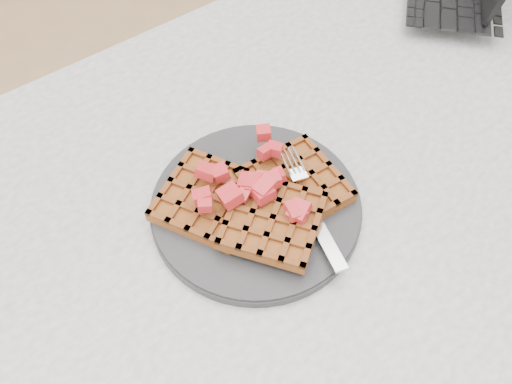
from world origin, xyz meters
The scene contains 6 objects.
ground centered at (0.00, 0.00, 0.00)m, with size 4.00×4.00×0.00m, color tan.
table centered at (0.00, 0.00, 0.64)m, with size 1.20×0.80×0.75m.
plate centered at (-0.12, 0.03, 0.76)m, with size 0.26×0.26×0.02m, color #242426.
waffles centered at (-0.12, 0.02, 0.78)m, with size 0.23×0.22×0.03m.
strawberry_pile centered at (-0.12, 0.03, 0.80)m, with size 0.15×0.15×0.02m, color #A00F18, non-canonical shape.
fork centered at (-0.07, -0.02, 0.77)m, with size 0.02×0.18×0.02m, color silver, non-canonical shape.
Camera 1 is at (-0.34, -0.29, 1.34)m, focal length 40.00 mm.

